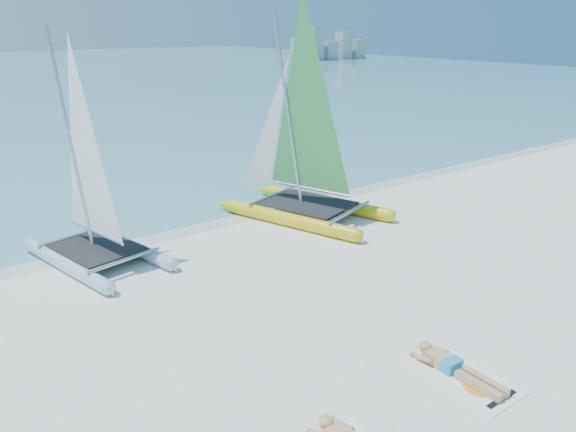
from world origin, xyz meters
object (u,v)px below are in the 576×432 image
Objects in this scene: catamaran_blue at (89,194)px; towel_b at (462,377)px; catamaran_yellow at (294,145)px; sunbather_b at (453,366)px.

catamaran_blue is 3.11× the size of towel_b.
catamaran_yellow is 3.99× the size of sunbather_b.
towel_b is (-2.90, -8.48, -2.16)m from catamaran_yellow.
catamaran_yellow is at bearing 71.10° from towel_b.
catamaran_yellow is at bearing 70.69° from sunbather_b.
catamaran_blue is 6.17m from catamaran_yellow.
catamaran_blue is 3.34× the size of sunbather_b.
towel_b is at bearing -90.00° from sunbather_b.
sunbather_b is (0.00, 0.19, 0.11)m from towel_b.
sunbather_b is (-2.90, -8.29, -2.05)m from catamaran_yellow.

